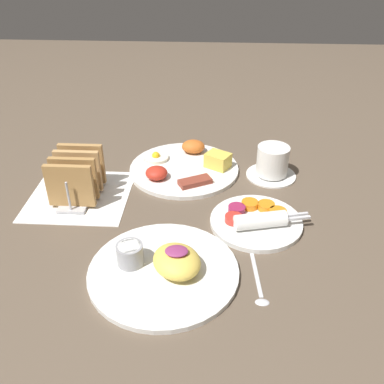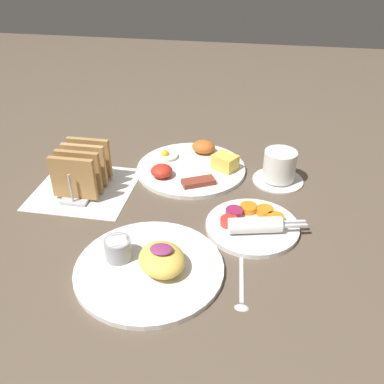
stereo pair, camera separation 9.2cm
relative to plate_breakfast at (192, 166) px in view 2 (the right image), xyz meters
name	(u,v)px [view 2 (the right image)]	position (x,y,z in m)	size (l,w,h in m)	color
ground_plane	(150,213)	(-0.06, -0.20, -0.01)	(3.00, 3.00, 0.00)	brown
napkin_flat	(85,188)	(-0.23, -0.13, -0.01)	(0.22, 0.22, 0.00)	white
plate_breakfast	(192,166)	(0.00, 0.00, 0.00)	(0.27, 0.27, 0.05)	white
plate_condiments	(253,224)	(0.16, -0.22, 0.00)	(0.20, 0.19, 0.04)	white
plate_foreground	(150,264)	(-0.01, -0.37, 0.00)	(0.27, 0.27, 0.06)	white
toast_rack	(82,170)	(-0.23, -0.13, 0.04)	(0.10, 0.15, 0.10)	#B7B7BC
coffee_cup	(279,168)	(0.21, -0.02, 0.02)	(0.12, 0.12, 0.08)	white
teaspoon	(242,292)	(0.15, -0.40, -0.01)	(0.03, 0.13, 0.01)	silver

